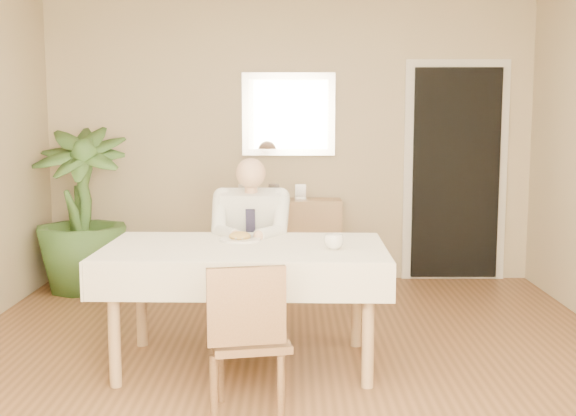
{
  "coord_description": "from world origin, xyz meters",
  "views": [
    {
      "loc": [
        0.03,
        -4.25,
        1.54
      ],
      "look_at": [
        0.0,
        0.35,
        0.95
      ],
      "focal_mm": 45.0,
      "sensor_mm": 36.0,
      "label": 1
    }
  ],
  "objects_px": {
    "dining_table": "(245,259)",
    "chair_near": "(248,334)",
    "seated_man": "(250,239)",
    "chair_far": "(253,258)",
    "coffee_mug": "(334,242)",
    "potted_palm": "(81,210)",
    "sideboard": "(288,241)"
  },
  "relations": [
    {
      "from": "chair_near",
      "to": "seated_man",
      "type": "bearing_deg",
      "value": 81.22
    },
    {
      "from": "chair_near",
      "to": "potted_palm",
      "type": "xyz_separation_m",
      "value": [
        -1.63,
        2.73,
        0.26
      ]
    },
    {
      "from": "seated_man",
      "to": "potted_palm",
      "type": "bearing_deg",
      "value": 139.88
    },
    {
      "from": "dining_table",
      "to": "seated_man",
      "type": "height_order",
      "value": "seated_man"
    },
    {
      "from": "dining_table",
      "to": "potted_palm",
      "type": "distance_m",
      "value": 2.46
    },
    {
      "from": "chair_near",
      "to": "sideboard",
      "type": "distance_m",
      "value": 3.07
    },
    {
      "from": "dining_table",
      "to": "chair_far",
      "type": "bearing_deg",
      "value": 90.98
    },
    {
      "from": "chair_near",
      "to": "sideboard",
      "type": "bearing_deg",
      "value": 74.94
    },
    {
      "from": "coffee_mug",
      "to": "potted_palm",
      "type": "distance_m",
      "value": 2.91
    },
    {
      "from": "seated_man",
      "to": "potted_palm",
      "type": "height_order",
      "value": "potted_palm"
    },
    {
      "from": "dining_table",
      "to": "chair_far",
      "type": "distance_m",
      "value": 0.9
    },
    {
      "from": "dining_table",
      "to": "chair_near",
      "type": "bearing_deg",
      "value": -84.23
    },
    {
      "from": "chair_near",
      "to": "sideboard",
      "type": "height_order",
      "value": "chair_near"
    },
    {
      "from": "dining_table",
      "to": "seated_man",
      "type": "bearing_deg",
      "value": 90.98
    },
    {
      "from": "dining_table",
      "to": "coffee_mug",
      "type": "height_order",
      "value": "coffee_mug"
    },
    {
      "from": "seated_man",
      "to": "coffee_mug",
      "type": "relative_size",
      "value": 10.93
    },
    {
      "from": "chair_near",
      "to": "potted_palm",
      "type": "distance_m",
      "value": 3.19
    },
    {
      "from": "seated_man",
      "to": "dining_table",
      "type": "bearing_deg",
      "value": -90.0
    },
    {
      "from": "chair_near",
      "to": "seated_man",
      "type": "relative_size",
      "value": 0.66
    },
    {
      "from": "dining_table",
      "to": "coffee_mug",
      "type": "bearing_deg",
      "value": -10.8
    },
    {
      "from": "seated_man",
      "to": "potted_palm",
      "type": "xyz_separation_m",
      "value": [
        -1.56,
        1.31,
        0.03
      ]
    },
    {
      "from": "coffee_mug",
      "to": "potted_palm",
      "type": "xyz_separation_m",
      "value": [
        -2.09,
        2.02,
        -0.08
      ]
    },
    {
      "from": "seated_man",
      "to": "coffee_mug",
      "type": "xyz_separation_m",
      "value": [
        0.54,
        -0.71,
        0.11
      ]
    },
    {
      "from": "chair_far",
      "to": "seated_man",
      "type": "bearing_deg",
      "value": -88.28
    },
    {
      "from": "potted_palm",
      "to": "seated_man",
      "type": "bearing_deg",
      "value": -40.12
    },
    {
      "from": "dining_table",
      "to": "sideboard",
      "type": "distance_m",
      "value": 2.27
    },
    {
      "from": "chair_far",
      "to": "potted_palm",
      "type": "relative_size",
      "value": 0.62
    },
    {
      "from": "coffee_mug",
      "to": "sideboard",
      "type": "relative_size",
      "value": 0.12
    },
    {
      "from": "dining_table",
      "to": "chair_near",
      "type": "relative_size",
      "value": 2.12
    },
    {
      "from": "dining_table",
      "to": "chair_far",
      "type": "relative_size",
      "value": 1.95
    },
    {
      "from": "coffee_mug",
      "to": "potted_palm",
      "type": "bearing_deg",
      "value": 136.07
    },
    {
      "from": "potted_palm",
      "to": "dining_table",
      "type": "bearing_deg",
      "value": -50.74
    }
  ]
}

